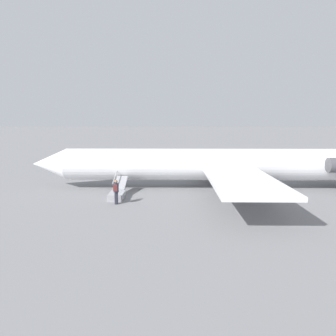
% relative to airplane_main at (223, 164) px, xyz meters
% --- Properties ---
extents(ground_plane, '(600.00, 600.00, 0.00)m').
position_rel_airplane_main_xyz_m(ground_plane, '(0.99, 0.01, -2.12)').
color(ground_plane, slate).
extents(airplane_main, '(31.85, 24.03, 7.10)m').
position_rel_airplane_main_xyz_m(airplane_main, '(0.00, 0.00, 0.00)').
color(airplane_main, white).
rests_on(airplane_main, ground).
extents(boarding_stairs, '(1.12, 4.03, 1.75)m').
position_rel_airplane_main_xyz_m(boarding_stairs, '(8.54, 3.99, -1.74)').
color(boarding_stairs, '#99999E').
rests_on(boarding_stairs, ground).
extents(passenger, '(0.36, 0.54, 1.74)m').
position_rel_airplane_main_xyz_m(passenger, '(8.29, 5.81, -1.12)').
color(passenger, '#23232D').
rests_on(passenger, ground).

